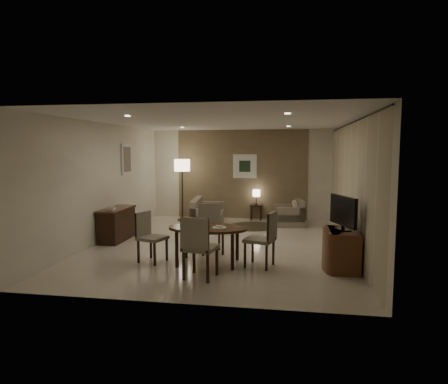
% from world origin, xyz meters
% --- Properties ---
extents(room_shell, '(5.50, 7.00, 2.70)m').
position_xyz_m(room_shell, '(0.00, 0.40, 1.35)').
color(room_shell, beige).
rests_on(room_shell, ground).
extents(taupe_accent, '(3.96, 0.03, 2.70)m').
position_xyz_m(taupe_accent, '(0.00, 3.48, 1.35)').
color(taupe_accent, '#7F6F4F').
rests_on(taupe_accent, wall_back).
extents(curtain_wall, '(0.08, 6.70, 2.58)m').
position_xyz_m(curtain_wall, '(2.68, 0.00, 1.32)').
color(curtain_wall, beige).
rests_on(curtain_wall, wall_right).
extents(curtain_rod, '(0.03, 6.80, 0.03)m').
position_xyz_m(curtain_rod, '(2.68, 0.00, 2.64)').
color(curtain_rod, black).
rests_on(curtain_rod, wall_right).
extents(art_back_frame, '(0.72, 0.03, 0.72)m').
position_xyz_m(art_back_frame, '(0.10, 3.46, 1.60)').
color(art_back_frame, silver).
rests_on(art_back_frame, wall_back).
extents(art_back_canvas, '(0.34, 0.01, 0.34)m').
position_xyz_m(art_back_canvas, '(0.10, 3.44, 1.60)').
color(art_back_canvas, '#1C3320').
rests_on(art_back_canvas, wall_back).
extents(art_left_frame, '(0.03, 0.60, 0.80)m').
position_xyz_m(art_left_frame, '(-2.72, 1.20, 1.85)').
color(art_left_frame, silver).
rests_on(art_left_frame, wall_left).
extents(art_left_canvas, '(0.01, 0.46, 0.64)m').
position_xyz_m(art_left_canvas, '(-2.71, 1.20, 1.85)').
color(art_left_canvas, gray).
rests_on(art_left_canvas, wall_left).
extents(downlight_nl, '(0.10, 0.10, 0.01)m').
position_xyz_m(downlight_nl, '(-1.40, -1.80, 2.69)').
color(downlight_nl, white).
rests_on(downlight_nl, ceiling).
extents(downlight_nr, '(0.10, 0.10, 0.01)m').
position_xyz_m(downlight_nr, '(1.40, -1.80, 2.69)').
color(downlight_nr, white).
rests_on(downlight_nr, ceiling).
extents(downlight_fl, '(0.10, 0.10, 0.01)m').
position_xyz_m(downlight_fl, '(-1.40, 1.80, 2.69)').
color(downlight_fl, white).
rests_on(downlight_fl, ceiling).
extents(downlight_fr, '(0.10, 0.10, 0.01)m').
position_xyz_m(downlight_fr, '(1.40, 1.80, 2.69)').
color(downlight_fr, white).
rests_on(downlight_fr, ceiling).
extents(console_desk, '(0.48, 1.20, 0.75)m').
position_xyz_m(console_desk, '(-2.49, 0.00, 0.38)').
color(console_desk, '#462A16').
rests_on(console_desk, floor).
extents(telephone, '(0.20, 0.14, 0.09)m').
position_xyz_m(telephone, '(-2.49, -0.30, 0.80)').
color(telephone, white).
rests_on(telephone, console_desk).
extents(tv_cabinet, '(0.48, 0.90, 0.70)m').
position_xyz_m(tv_cabinet, '(2.40, -1.50, 0.35)').
color(tv_cabinet, brown).
rests_on(tv_cabinet, floor).
extents(flat_tv, '(0.36, 0.85, 0.60)m').
position_xyz_m(flat_tv, '(2.38, -1.50, 1.02)').
color(flat_tv, black).
rests_on(flat_tv, tv_cabinet).
extents(dining_table, '(1.46, 0.91, 0.68)m').
position_xyz_m(dining_table, '(-0.01, -1.54, 0.34)').
color(dining_table, '#462A16').
rests_on(dining_table, floor).
extents(chair_near, '(0.58, 0.58, 1.03)m').
position_xyz_m(chair_near, '(0.04, -2.37, 0.52)').
color(chair_near, gray).
rests_on(chair_near, floor).
extents(chair_far, '(0.62, 0.62, 0.99)m').
position_xyz_m(chair_far, '(-0.10, -0.78, 0.50)').
color(chair_far, gray).
rests_on(chair_far, floor).
extents(chair_left, '(0.57, 0.57, 0.93)m').
position_xyz_m(chair_left, '(-1.06, -1.59, 0.47)').
color(chair_left, gray).
rests_on(chair_left, floor).
extents(chair_right, '(0.59, 0.59, 1.00)m').
position_xyz_m(chair_right, '(0.94, -1.56, 0.50)').
color(chair_right, gray).
rests_on(chair_right, floor).
extents(plate_a, '(0.26, 0.26, 0.02)m').
position_xyz_m(plate_a, '(-0.19, -1.49, 0.69)').
color(plate_a, white).
rests_on(plate_a, dining_table).
extents(plate_b, '(0.26, 0.26, 0.02)m').
position_xyz_m(plate_b, '(0.21, -1.59, 0.69)').
color(plate_b, white).
rests_on(plate_b, dining_table).
extents(fruit_apple, '(0.09, 0.09, 0.09)m').
position_xyz_m(fruit_apple, '(-0.19, -1.49, 0.74)').
color(fruit_apple, '#A61F13').
rests_on(fruit_apple, plate_a).
extents(napkin, '(0.12, 0.08, 0.03)m').
position_xyz_m(napkin, '(0.21, -1.59, 0.71)').
color(napkin, white).
rests_on(napkin, plate_b).
extents(round_rug, '(1.36, 1.36, 0.01)m').
position_xyz_m(round_rug, '(0.48, 2.18, 0.01)').
color(round_rug, '#403823').
rests_on(round_rug, floor).
extents(sofa, '(1.68, 0.96, 0.75)m').
position_xyz_m(sofa, '(-0.76, 2.09, 0.38)').
color(sofa, gray).
rests_on(sofa, floor).
extents(armchair, '(0.87, 0.90, 0.71)m').
position_xyz_m(armchair, '(1.45, 2.52, 0.35)').
color(armchair, gray).
rests_on(armchair, floor).
extents(side_table, '(0.36, 0.36, 0.46)m').
position_xyz_m(side_table, '(0.48, 3.25, 0.23)').
color(side_table, black).
rests_on(side_table, floor).
extents(table_lamp, '(0.22, 0.22, 0.50)m').
position_xyz_m(table_lamp, '(0.48, 3.25, 0.71)').
color(table_lamp, '#FFEAC1').
rests_on(table_lamp, side_table).
extents(floor_lamp, '(0.46, 0.46, 1.82)m').
position_xyz_m(floor_lamp, '(-1.70, 2.85, 0.91)').
color(floor_lamp, '#FFE5B7').
rests_on(floor_lamp, floor).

